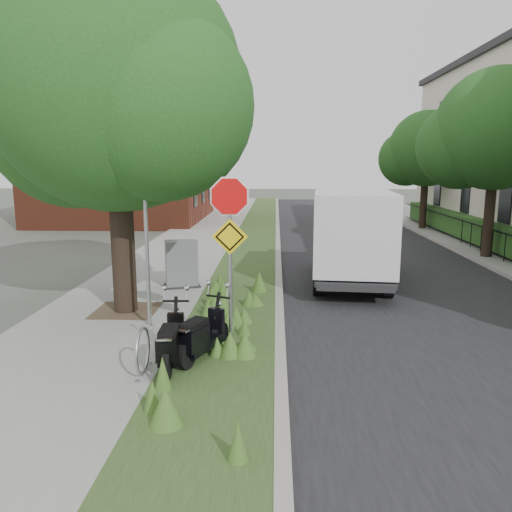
% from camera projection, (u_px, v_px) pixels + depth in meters
% --- Properties ---
extents(ground, '(120.00, 120.00, 0.00)m').
position_uv_depth(ground, '(310.00, 368.00, 8.50)').
color(ground, '#4C5147').
rests_on(ground, ground).
extents(sidewalk_near, '(3.50, 60.00, 0.12)m').
position_uv_depth(sidewalk_near, '(177.00, 256.00, 18.48)').
color(sidewalk_near, gray).
rests_on(sidewalk_near, ground).
extents(verge, '(2.00, 60.00, 0.12)m').
position_uv_depth(verge, '(251.00, 256.00, 18.37)').
color(verge, '#2E421C').
rests_on(verge, ground).
extents(kerb_near, '(0.20, 60.00, 0.13)m').
position_uv_depth(kerb_near, '(278.00, 256.00, 18.33)').
color(kerb_near, '#9E9991').
rests_on(kerb_near, ground).
extents(road, '(7.00, 60.00, 0.01)m').
position_uv_depth(road, '(374.00, 258.00, 18.20)').
color(road, black).
rests_on(road, ground).
extents(kerb_far, '(0.20, 60.00, 0.13)m').
position_uv_depth(kerb_far, '(471.00, 258.00, 18.05)').
color(kerb_far, '#9E9991').
rests_on(kerb_far, ground).
extents(street_tree_main, '(6.21, 5.54, 7.66)m').
position_uv_depth(street_tree_main, '(113.00, 98.00, 10.59)').
color(street_tree_main, black).
rests_on(street_tree_main, ground).
extents(bare_post, '(0.08, 0.08, 4.00)m').
position_uv_depth(bare_post, '(146.00, 230.00, 10.00)').
color(bare_post, '#A5A8AD').
rests_on(bare_post, ground).
extents(bike_hoop, '(0.06, 0.78, 0.77)m').
position_uv_depth(bike_hoop, '(143.00, 351.00, 7.92)').
color(bike_hoop, '#A5A8AD').
rests_on(bike_hoop, ground).
extents(sign_assembly, '(0.94, 0.08, 3.22)m').
position_uv_depth(sign_assembly, '(230.00, 228.00, 8.70)').
color(sign_assembly, '#A5A8AD').
rests_on(sign_assembly, ground).
extents(fence_far, '(0.04, 24.00, 1.00)m').
position_uv_depth(fence_far, '(492.00, 241.00, 17.91)').
color(fence_far, black).
rests_on(fence_far, ground).
extents(hedge_far, '(1.00, 24.00, 1.10)m').
position_uv_depth(hedge_far, '(512.00, 241.00, 17.89)').
color(hedge_far, '#1F4C1B').
rests_on(hedge_far, footpath_far).
extents(brick_building, '(9.40, 10.40, 8.30)m').
position_uv_depth(brick_building, '(127.00, 150.00, 29.71)').
color(brick_building, maroon).
rests_on(brick_building, ground).
extents(far_tree_b, '(4.83, 4.31, 6.56)m').
position_uv_depth(far_tree_b, '(493.00, 136.00, 17.29)').
color(far_tree_b, black).
rests_on(far_tree_b, ground).
extents(far_tree_c, '(4.37, 3.89, 5.93)m').
position_uv_depth(far_tree_c, '(425.00, 153.00, 25.22)').
color(far_tree_c, black).
rests_on(far_tree_c, ground).
extents(scooter_near, '(0.36, 1.57, 0.75)m').
position_uv_depth(scooter_near, '(171.00, 348.00, 8.10)').
color(scooter_near, black).
rests_on(scooter_near, ground).
extents(scooter_far, '(0.76, 1.48, 0.75)m').
position_uv_depth(scooter_far, '(199.00, 340.00, 8.44)').
color(scooter_far, black).
rests_on(scooter_far, ground).
extents(box_truck, '(2.41, 5.21, 2.29)m').
position_uv_depth(box_truck, '(351.00, 233.00, 14.12)').
color(box_truck, '#262628').
rests_on(box_truck, ground).
extents(utility_cabinet, '(1.09, 0.87, 1.26)m').
position_uv_depth(utility_cabinet, '(182.00, 265.00, 13.52)').
color(utility_cabinet, '#262628').
rests_on(utility_cabinet, ground).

